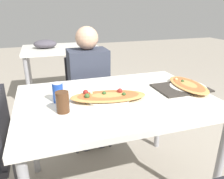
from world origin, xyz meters
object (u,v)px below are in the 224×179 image
(dining_table, at_px, (116,107))
(drink_glass, at_px, (63,102))
(person_seated, at_px, (89,79))
(soda_can, at_px, (58,92))
(pizza_second, at_px, (188,85))
(chair_far_seated, at_px, (87,94))
(pizza_main, at_px, (108,97))

(dining_table, distance_m, drink_glass, 0.40)
(person_seated, bearing_deg, drink_glass, 67.61)
(soda_can, bearing_deg, pizza_second, -2.58)
(dining_table, relative_size, chair_far_seated, 1.46)
(chair_far_seated, distance_m, pizza_second, 1.02)
(chair_far_seated, height_order, person_seated, person_seated)
(chair_far_seated, bearing_deg, soda_can, 65.70)
(pizza_main, relative_size, pizza_second, 1.19)
(pizza_second, bearing_deg, drink_glass, -172.99)
(dining_table, xyz_separation_m, pizza_second, (0.56, 0.00, 0.09))
(dining_table, distance_m, chair_far_seated, 0.80)
(dining_table, distance_m, pizza_second, 0.57)
(dining_table, distance_m, soda_can, 0.40)
(person_seated, relative_size, pizza_second, 2.73)
(pizza_main, xyz_separation_m, drink_glass, (-0.30, -0.09, 0.04))
(person_seated, bearing_deg, chair_far_seated, -90.00)
(pizza_main, bearing_deg, pizza_second, 2.20)
(dining_table, relative_size, pizza_main, 2.46)
(pizza_second, bearing_deg, person_seated, 132.54)
(pizza_main, bearing_deg, drink_glass, -163.22)
(chair_far_seated, xyz_separation_m, soda_can, (-0.33, -0.73, 0.34))
(person_seated, distance_m, drink_glass, 0.85)
(chair_far_seated, distance_m, soda_can, 0.87)
(dining_table, xyz_separation_m, chair_far_seated, (-0.04, 0.77, -0.20))
(pizza_main, bearing_deg, soda_can, 167.88)
(dining_table, height_order, pizza_second, pizza_second)
(person_seated, relative_size, soda_can, 9.45)
(pizza_main, relative_size, soda_can, 4.13)
(soda_can, distance_m, drink_glass, 0.16)
(person_seated, bearing_deg, soda_can, 61.91)
(pizza_main, distance_m, drink_glass, 0.31)
(drink_glass, bearing_deg, chair_far_seated, 70.22)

